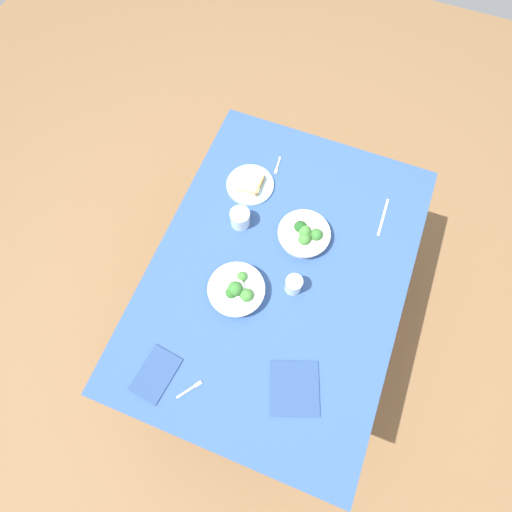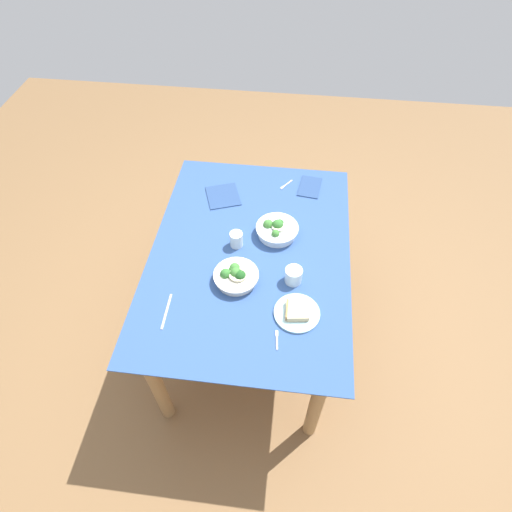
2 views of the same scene
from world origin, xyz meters
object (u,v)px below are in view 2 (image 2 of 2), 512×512
at_px(broccoli_bowl_near, 236,276).
at_px(napkin_folded_lower, 223,196).
at_px(bread_side_plate, 297,312).
at_px(fork_by_near_bowl, 277,339).
at_px(table_knife_left, 167,311).
at_px(water_glass_side, 294,275).
at_px(broccoli_bowl_far, 277,230).
at_px(fork_by_far_bowl, 286,185).
at_px(napkin_folded_upper, 310,187).
at_px(water_glass_center, 236,239).

height_order(broccoli_bowl_near, napkin_folded_lower, broccoli_bowl_near).
distance_m(bread_side_plate, fork_by_near_bowl, 0.16).
xyz_separation_m(fork_by_near_bowl, table_knife_left, (-0.08, -0.52, -0.00)).
xyz_separation_m(water_glass_side, napkin_folded_lower, (-0.56, -0.44, -0.04)).
relative_size(broccoli_bowl_far, water_glass_side, 2.68).
relative_size(bread_side_plate, fork_by_far_bowl, 2.36).
relative_size(bread_side_plate, napkin_folded_lower, 1.08).
height_order(bread_side_plate, table_knife_left, bread_side_plate).
xyz_separation_m(broccoli_bowl_far, water_glass_side, (0.30, 0.11, 0.01)).
relative_size(broccoli_bowl_near, fork_by_near_bowl, 2.32).
height_order(broccoli_bowl_far, table_knife_left, broccoli_bowl_far).
xyz_separation_m(broccoli_bowl_far, fork_by_far_bowl, (-0.40, 0.02, -0.03)).
bearing_deg(broccoli_bowl_near, napkin_folded_upper, 155.49).
bearing_deg(napkin_folded_upper, broccoli_bowl_near, -24.51).
relative_size(water_glass_side, napkin_folded_upper, 0.45).
distance_m(bread_side_plate, water_glass_center, 0.51).
bearing_deg(napkin_folded_lower, table_knife_left, -8.86).
relative_size(broccoli_bowl_near, fork_by_far_bowl, 2.43).
bearing_deg(napkin_folded_upper, napkin_folded_lower, -74.27).
relative_size(fork_by_far_bowl, napkin_folded_lower, 0.46).
relative_size(fork_by_far_bowl, napkin_folded_upper, 0.48).
bearing_deg(water_glass_side, bread_side_plate, 8.38).
xyz_separation_m(water_glass_side, fork_by_far_bowl, (-0.70, -0.09, -0.04)).
distance_m(bread_side_plate, napkin_folded_lower, 0.88).
xyz_separation_m(bread_side_plate, napkin_folded_lower, (-0.75, -0.47, -0.01)).
xyz_separation_m(broccoli_bowl_near, table_knife_left, (0.22, -0.29, -0.03)).
bearing_deg(bread_side_plate, broccoli_bowl_far, -164.50).
bearing_deg(table_knife_left, water_glass_center, -31.48).
xyz_separation_m(broccoli_bowl_far, table_knife_left, (0.54, -0.46, -0.03)).
height_order(water_glass_side, napkin_folded_upper, water_glass_side).
height_order(broccoli_bowl_far, napkin_folded_lower, broccoli_bowl_far).
height_order(broccoli_bowl_far, napkin_folded_upper, broccoli_bowl_far).
height_order(water_glass_side, fork_by_far_bowl, water_glass_side).
distance_m(bread_side_plate, napkin_folded_upper, 0.89).
distance_m(broccoli_bowl_near, water_glass_center, 0.23).
bearing_deg(fork_by_near_bowl, broccoli_bowl_far, -0.56).
relative_size(water_glass_center, water_glass_side, 1.01).
bearing_deg(broccoli_bowl_near, table_knife_left, -53.24).
distance_m(broccoli_bowl_far, broccoli_bowl_near, 0.37).
height_order(fork_by_far_bowl, table_knife_left, same).
relative_size(water_glass_center, napkin_folded_upper, 0.45).
bearing_deg(napkin_folded_lower, fork_by_near_bowl, 23.75).
bearing_deg(napkin_folded_upper, water_glass_side, -4.61).
xyz_separation_m(water_glass_center, table_knife_left, (0.44, -0.26, -0.04)).
height_order(bread_side_plate, fork_by_near_bowl, bread_side_plate).
relative_size(fork_by_far_bowl, table_knife_left, 0.48).
bearing_deg(fork_by_far_bowl, napkin_folded_lower, -32.12).
distance_m(napkin_folded_upper, napkin_folded_lower, 0.52).
distance_m(water_glass_side, fork_by_far_bowl, 0.71).
xyz_separation_m(broccoli_bowl_far, napkin_folded_upper, (-0.40, 0.16, -0.03)).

